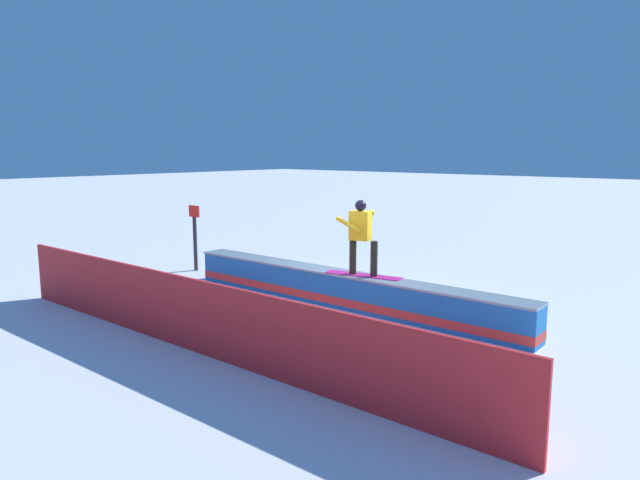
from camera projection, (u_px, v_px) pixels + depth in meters
The scene contains 5 objects.
ground_plane at pixel (342, 306), 11.62m from camera, with size 120.00×120.00×0.00m, color white.
grind_box at pixel (342, 291), 11.57m from camera, with size 8.02×0.77×0.71m.
snowboarder at pixel (361, 235), 11.08m from camera, with size 1.60×0.63×1.49m.
safety_fence at pixel (199, 317), 8.84m from camera, with size 10.62×0.06×1.18m, color red.
trail_marker at pixel (195, 236), 14.91m from camera, with size 0.40×0.10×1.73m.
Camera 1 is at (-6.98, 8.84, 3.16)m, focal length 31.84 mm.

